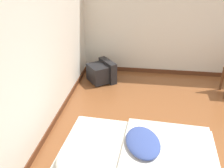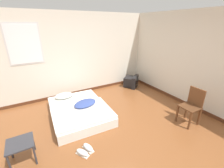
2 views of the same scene
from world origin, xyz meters
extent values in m
cube|color=silver|center=(0.00, 2.67, 1.30)|extent=(7.56, 0.06, 2.60)
cube|color=#562D19|center=(0.00, 2.63, 0.04)|extent=(7.56, 0.02, 0.09)
cube|color=silver|center=(2.61, 0.00, 1.30)|extent=(0.06, 7.67, 2.60)
cube|color=#562D19|center=(2.57, 0.00, 0.04)|extent=(0.02, 7.67, 0.09)
cube|color=silver|center=(-0.35, 1.32, 0.11)|extent=(1.44, 1.92, 0.23)
ellipsoid|color=silver|center=(-0.55, 2.04, 0.30)|extent=(0.54, 0.37, 0.14)
cube|color=silver|center=(-0.37, 0.98, 0.25)|extent=(1.43, 1.14, 0.05)
ellipsoid|color=#384C93|center=(-0.18, 1.27, 0.32)|extent=(0.68, 0.54, 0.11)
cube|color=black|center=(1.94, 2.24, 0.20)|extent=(0.54, 0.52, 0.34)
cube|color=black|center=(2.08, 2.06, 0.22)|extent=(0.51, 0.44, 0.43)
cube|color=black|center=(2.12, 2.00, 0.23)|extent=(0.35, 0.28, 0.31)
cube|color=brown|center=(1.96, -0.17, 0.22)|extent=(0.04, 0.04, 0.44)
camera|label=1|loc=(-2.56, 1.30, 2.30)|focal=40.00mm
camera|label=2|loc=(-1.29, -2.04, 2.25)|focal=24.00mm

